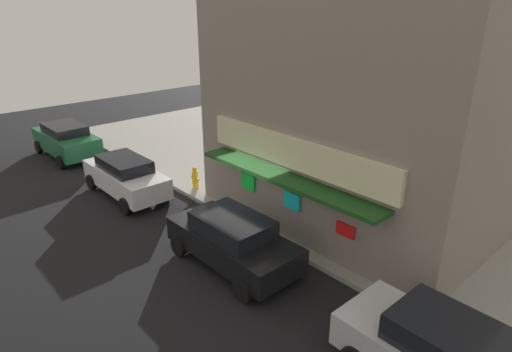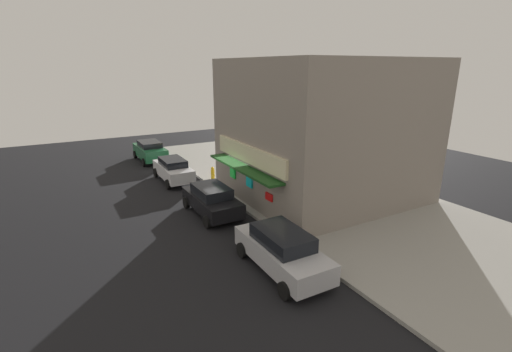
# 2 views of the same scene
# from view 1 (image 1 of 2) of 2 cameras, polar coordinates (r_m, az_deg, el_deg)

# --- Properties ---
(ground_plane) EXTENTS (48.00, 48.00, 0.00)m
(ground_plane) POSITION_cam_1_polar(r_m,az_deg,el_deg) (14.70, -0.70, -7.44)
(ground_plane) COLOR black
(sidewalk) EXTENTS (32.00, 10.64, 0.16)m
(sidewalk) POSITION_cam_1_polar(r_m,az_deg,el_deg) (18.25, 11.89, -1.50)
(sidewalk) COLOR gray
(sidewalk) RESTS_ON ground_plane
(corner_building) EXTENTS (9.38, 10.51, 7.82)m
(corner_building) POSITION_cam_1_polar(r_m,az_deg,el_deg) (16.26, 17.12, 9.86)
(corner_building) COLOR gray
(corner_building) RESTS_ON sidewalk
(traffic_light) EXTENTS (0.32, 0.58, 5.33)m
(traffic_light) POSITION_cam_1_polar(r_m,az_deg,el_deg) (14.91, -1.62, 7.80)
(traffic_light) COLOR black
(traffic_light) RESTS_ON sidewalk
(fire_hydrant) EXTENTS (0.49, 0.25, 0.91)m
(fire_hydrant) POSITION_cam_1_polar(r_m,az_deg,el_deg) (17.66, -8.06, -0.22)
(fire_hydrant) COLOR gold
(fire_hydrant) RESTS_ON sidewalk
(trash_can) EXTENTS (0.52, 0.52, 0.86)m
(trash_can) POSITION_cam_1_polar(r_m,az_deg,el_deg) (13.47, 10.97, -7.99)
(trash_can) COLOR #2D2D2D
(trash_can) RESTS_ON sidewalk
(pedestrian) EXTENTS (0.58, 0.39, 1.79)m
(pedestrian) POSITION_cam_1_polar(r_m,az_deg,el_deg) (14.40, 7.08, -3.11)
(pedestrian) COLOR brown
(pedestrian) RESTS_ON sidewalk
(potted_plant_by_doorway) EXTENTS (0.79, 0.79, 1.14)m
(potted_plant_by_doorway) POSITION_cam_1_polar(r_m,az_deg,el_deg) (17.37, 0.37, 0.39)
(potted_plant_by_doorway) COLOR #59595B
(potted_plant_by_doorway) RESTS_ON sidewalk
(parked_car_white) EXTENTS (4.33, 1.87, 1.57)m
(parked_car_white) POSITION_cam_1_polar(r_m,az_deg,el_deg) (17.83, -16.87, -0.00)
(parked_car_white) COLOR silver
(parked_car_white) RESTS_ON ground_plane
(parked_car_green) EXTENTS (4.39, 2.10, 1.63)m
(parked_car_green) POSITION_cam_1_polar(r_m,az_deg,el_deg) (23.45, -23.80, 4.41)
(parked_car_green) COLOR #1E6038
(parked_car_green) RESTS_ON ground_plane
(parked_car_black) EXTENTS (4.28, 2.06, 1.56)m
(parked_car_black) POSITION_cam_1_polar(r_m,az_deg,el_deg) (12.68, -3.09, -8.43)
(parked_car_black) COLOR black
(parked_car_black) RESTS_ON ground_plane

